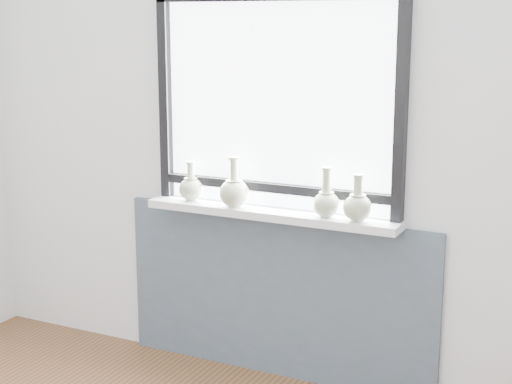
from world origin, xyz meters
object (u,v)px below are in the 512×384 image
at_px(vase_b, 234,191).
at_px(windowsill, 270,213).
at_px(vase_a, 191,187).
at_px(vase_d, 358,206).
at_px(vase_c, 326,202).

bearing_deg(vase_b, windowsill, 8.56).
bearing_deg(vase_a, windowsill, -0.16).
bearing_deg(vase_d, vase_c, 177.26).
distance_m(vase_a, vase_d, 0.91).
bearing_deg(vase_a, vase_c, -1.32).
bearing_deg(vase_d, vase_b, -179.61).
relative_size(vase_a, vase_d, 0.92).
bearing_deg(vase_c, vase_d, -2.74).
distance_m(vase_b, vase_d, 0.64).
distance_m(windowsill, vase_c, 0.31).
bearing_deg(vase_d, vase_a, 178.43).
relative_size(windowsill, vase_c, 5.51).
xyz_separation_m(vase_a, vase_b, (0.27, -0.03, 0.01)).
height_order(vase_a, vase_b, vase_b).
height_order(windowsill, vase_d, vase_d).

